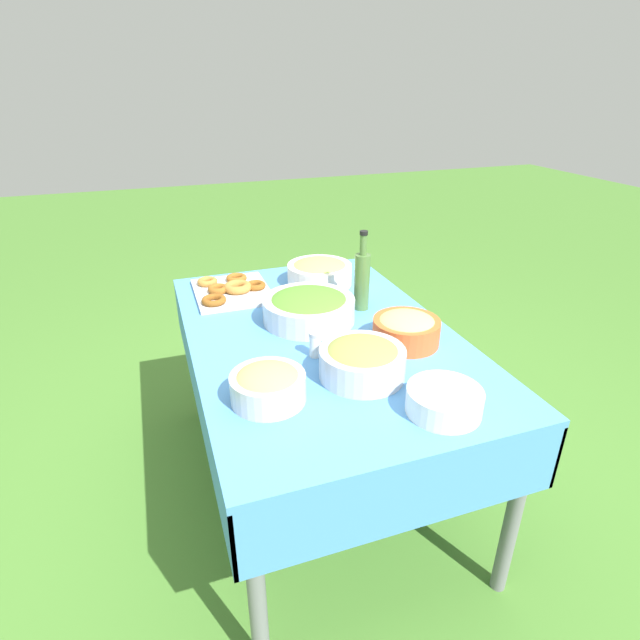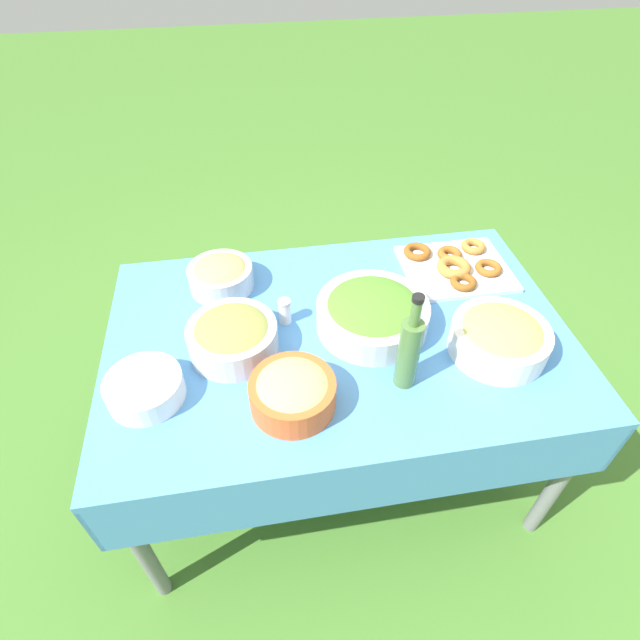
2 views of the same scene
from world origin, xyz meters
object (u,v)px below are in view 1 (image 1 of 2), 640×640
(salad_bowl, at_px, (309,307))
(pasta_bowl, at_px, (406,329))
(bread_bowl, at_px, (268,385))
(olive_bowl, at_px, (362,360))
(olive_oil_bottle, at_px, (362,279))
(donut_platter, at_px, (231,289))
(fruit_bowl, at_px, (320,272))
(plate_stack, at_px, (444,401))

(salad_bowl, distance_m, pasta_bowl, 0.39)
(bread_bowl, bearing_deg, salad_bowl, 149.38)
(salad_bowl, distance_m, olive_bowl, 0.44)
(salad_bowl, distance_m, olive_oil_bottle, 0.25)
(donut_platter, height_order, fruit_bowl, fruit_bowl)
(salad_bowl, relative_size, fruit_bowl, 1.22)
(salad_bowl, bearing_deg, fruit_bowl, 154.66)
(pasta_bowl, relative_size, bread_bowl, 1.07)
(olive_bowl, bearing_deg, fruit_bowl, 170.39)
(plate_stack, relative_size, olive_oil_bottle, 0.66)
(pasta_bowl, bearing_deg, plate_stack, -13.09)
(bread_bowl, bearing_deg, olive_bowl, 95.58)
(pasta_bowl, distance_m, olive_oil_bottle, 0.33)
(fruit_bowl, bearing_deg, donut_platter, -92.85)
(salad_bowl, height_order, donut_platter, salad_bowl)
(donut_platter, relative_size, fruit_bowl, 1.28)
(olive_oil_bottle, height_order, bread_bowl, olive_oil_bottle)
(fruit_bowl, relative_size, olive_bowl, 1.08)
(plate_stack, bearing_deg, olive_bowl, -150.28)
(salad_bowl, height_order, bread_bowl, salad_bowl)
(donut_platter, relative_size, olive_bowl, 1.38)
(salad_bowl, height_order, fruit_bowl, fruit_bowl)
(pasta_bowl, height_order, bread_bowl, pasta_bowl)
(donut_platter, relative_size, bread_bowl, 1.69)
(plate_stack, xyz_separation_m, bread_bowl, (-0.22, -0.45, 0.02))
(plate_stack, bearing_deg, donut_platter, -158.71)
(salad_bowl, bearing_deg, olive_bowl, 4.23)
(plate_stack, distance_m, fruit_bowl, 1.03)
(olive_oil_bottle, relative_size, bread_bowl, 1.47)
(olive_oil_bottle, bearing_deg, bread_bowl, -45.41)
(salad_bowl, xyz_separation_m, pasta_bowl, (0.29, 0.27, -0.00))
(salad_bowl, bearing_deg, olive_oil_bottle, 99.27)
(salad_bowl, bearing_deg, pasta_bowl, 43.03)
(plate_stack, xyz_separation_m, olive_oil_bottle, (-0.72, 0.06, 0.09))
(olive_oil_bottle, height_order, olive_bowl, olive_oil_bottle)
(olive_bowl, bearing_deg, donut_platter, -161.53)
(salad_bowl, height_order, pasta_bowl, salad_bowl)
(olive_oil_bottle, bearing_deg, olive_bowl, -23.24)
(salad_bowl, distance_m, plate_stack, 0.71)
(donut_platter, relative_size, olive_oil_bottle, 1.15)
(salad_bowl, relative_size, plate_stack, 1.66)
(plate_stack, distance_m, olive_bowl, 0.29)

